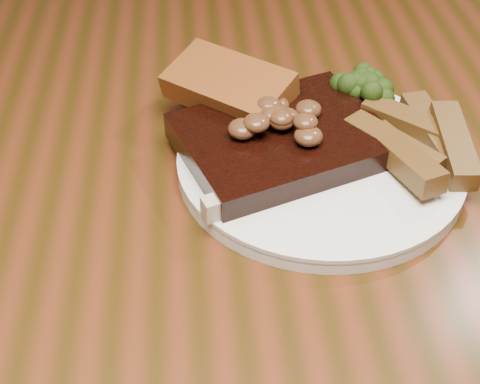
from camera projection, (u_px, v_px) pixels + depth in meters
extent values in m
cube|color=#4E210F|center=(250.00, 225.00, 0.59)|extent=(1.60, 0.90, 0.04)
cube|color=black|center=(254.00, 59.00, 1.34)|extent=(0.58, 0.58, 0.04)
cylinder|color=black|center=(284.00, 94.00, 1.68)|extent=(0.04, 0.04, 0.44)
cylinder|color=black|center=(149.00, 131.00, 1.56)|extent=(0.04, 0.04, 0.44)
cylinder|color=black|center=(366.00, 176.00, 1.44)|extent=(0.04, 0.04, 0.44)
cylinder|color=black|center=(214.00, 228.00, 1.31)|extent=(0.04, 0.04, 0.44)
cylinder|color=white|center=(320.00, 164.00, 0.61)|extent=(0.27, 0.27, 0.01)
cube|color=black|center=(282.00, 141.00, 0.61)|extent=(0.21, 0.19, 0.03)
cube|color=#BEAF93|center=(291.00, 188.00, 0.56)|extent=(0.15, 0.07, 0.02)
cube|color=brown|center=(229.00, 103.00, 0.65)|extent=(0.13, 0.12, 0.03)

